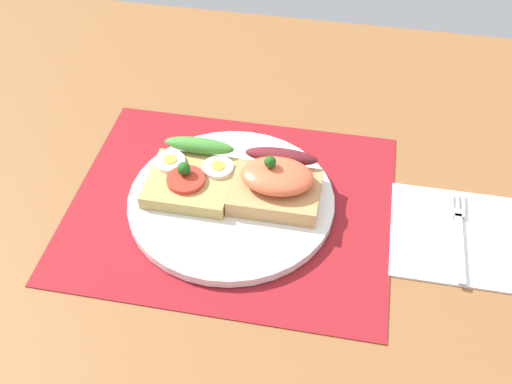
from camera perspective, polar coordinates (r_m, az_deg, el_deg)
ground_plane at (r=75.18cm, az=-2.25°, el=-2.11°), size 120.00×90.00×3.20cm
placemat at (r=73.90cm, az=-2.29°, el=-1.19°), size 38.19×31.47×0.30cm
plate at (r=73.40cm, az=-2.30°, el=-0.81°), size 24.56×24.56×1.10cm
sandwich_egg_tomato at (r=74.21cm, az=-6.00°, el=1.59°), size 10.00×10.44×3.88cm
sandwich_salmon at (r=71.71cm, az=1.92°, el=0.91°), size 10.39×9.20×5.97cm
napkin at (r=73.95cm, az=18.07°, el=-3.93°), size 14.82×14.39×0.60cm
fork at (r=73.84cm, az=18.30°, el=-3.56°), size 1.62×13.82×0.32cm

